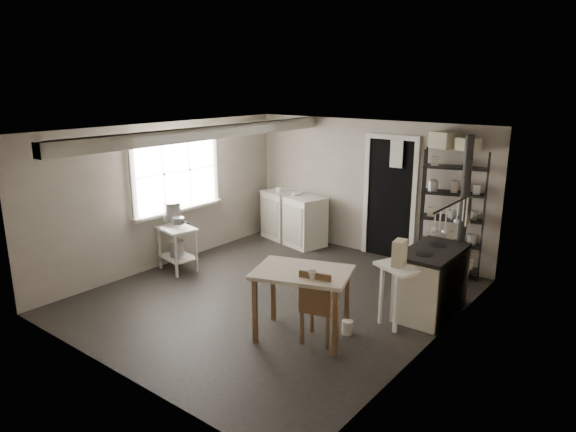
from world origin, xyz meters
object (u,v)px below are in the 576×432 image
Objects in this scene: base_cabinets at (293,218)px; chair at (320,302)px; stove at (431,281)px; shelf_rack at (452,215)px; prep_table at (178,246)px; stockpot at (172,211)px; flour_sack at (416,265)px; work_table at (302,306)px.

base_cabinets is 3.81m from chair.
stove is 1.64m from chair.
prep_table is at bearing -162.64° from shelf_rack.
stockpot is 0.58× the size of flour_sack.
shelf_rack is at bearing 60.96° from flour_sack.
prep_table is 0.51× the size of base_cabinets.
work_table is (2.33, -2.88, -0.08)m from base_cabinets.
prep_table is 1.37× the size of flour_sack.
shelf_rack is 1.77× the size of stove.
base_cabinets is (0.64, 2.30, -0.48)m from stockpot.
stove reaches higher than flour_sack.
stockpot is 3.84m from flour_sack.
flour_sack is at bearing 74.60° from chair.
stockpot is 0.33× the size of chair.
shelf_rack is (3.57, 2.43, 0.01)m from stockpot.
prep_table is 0.65× the size of work_table.
work_table is (2.85, -0.55, -0.02)m from prep_table.
stove is at bearing 50.75° from chair.
stove is at bearing 13.61° from stockpot.
stockpot reaches higher than flour_sack.
prep_table is 3.69m from flour_sack.
shelf_rack is 3.78× the size of flour_sack.
stove is 1.22× the size of chair.
flour_sack is at bearing 30.10° from stockpot.
work_table is at bearing -10.96° from prep_table.
flour_sack is at bearing 83.08° from work_table.
chair is 2.44m from flour_sack.
base_cabinets is 3.53m from stove.
base_cabinets is 1.25× the size of stove.
shelf_rack is at bearing 102.45° from stove.
work_table is 2.49m from flour_sack.
base_cabinets is at bearing 157.12° from stove.
prep_table is 0.36× the size of shelf_rack.
shelf_rack is at bearing 16.07° from base_cabinets.
stockpot is 0.27× the size of work_table.
work_table is (-0.93, -1.52, -0.06)m from stove.
shelf_rack is at bearing 35.46° from prep_table.
work_table is (2.97, -0.58, -0.56)m from stockpot.
stockpot is 2.44m from base_cabinets.
flour_sack is (2.63, -0.41, -0.22)m from base_cabinets.
stockpot is 0.22× the size of base_cabinets.
shelf_rack is 3.12m from work_table.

